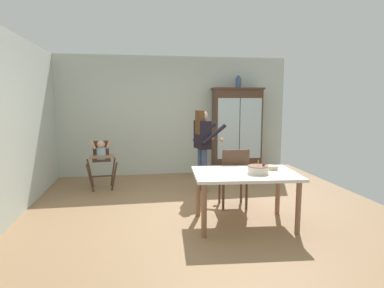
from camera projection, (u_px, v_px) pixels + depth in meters
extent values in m
plane|color=#93704C|center=(193.00, 209.00, 5.18)|extent=(6.24, 6.24, 0.00)
cube|color=beige|center=(174.00, 116.00, 7.56)|extent=(5.32, 0.06, 2.70)
cube|color=beige|center=(8.00, 127.00, 4.56)|extent=(0.06, 5.32, 2.70)
cube|color=#4C3323|center=(237.00, 132.00, 7.60)|extent=(1.10, 0.42, 1.95)
cube|color=#4C3323|center=(237.00, 89.00, 7.47)|extent=(1.16, 0.48, 0.04)
cube|color=silver|center=(229.00, 129.00, 7.33)|extent=(0.50, 0.01, 1.37)
cube|color=silver|center=(251.00, 128.00, 7.42)|extent=(0.50, 0.01, 1.37)
cube|color=#4C3323|center=(237.00, 128.00, 7.59)|extent=(1.02, 0.36, 0.02)
cylinder|color=#3D567F|center=(238.00, 83.00, 7.45)|extent=(0.13, 0.13, 0.22)
cylinder|color=#3D567F|center=(238.00, 77.00, 7.43)|extent=(0.07, 0.07, 0.05)
cylinder|color=#4C3323|center=(90.00, 178.00, 6.06)|extent=(0.13, 0.15, 0.56)
cylinder|color=#4C3323|center=(114.00, 176.00, 6.19)|extent=(0.15, 0.13, 0.56)
cylinder|color=#4C3323|center=(90.00, 173.00, 6.48)|extent=(0.15, 0.13, 0.56)
cylinder|color=#4C3323|center=(113.00, 172.00, 6.61)|extent=(0.13, 0.15, 0.56)
cube|color=#4C3323|center=(102.00, 176.00, 6.34)|extent=(0.42, 0.09, 0.02)
cube|color=#4C3323|center=(101.00, 160.00, 6.30)|extent=(0.38, 0.38, 0.02)
cube|color=#4C3323|center=(101.00, 149.00, 6.42)|extent=(0.31, 0.07, 0.34)
cube|color=brown|center=(102.00, 157.00, 6.03)|extent=(0.47, 0.29, 0.02)
cylinder|color=#9EBCD1|center=(101.00, 153.00, 6.30)|extent=(0.17, 0.17, 0.22)
sphere|color=tan|center=(101.00, 144.00, 6.27)|extent=(0.15, 0.15, 0.15)
cylinder|color=tan|center=(93.00, 145.00, 6.24)|extent=(0.10, 0.06, 0.17)
cylinder|color=tan|center=(108.00, 144.00, 6.32)|extent=(0.10, 0.06, 0.17)
cylinder|color=#3D4C6B|center=(204.00, 171.00, 6.09)|extent=(0.11, 0.11, 0.82)
cylinder|color=#3D4C6B|center=(200.00, 169.00, 6.25)|extent=(0.11, 0.11, 0.82)
cube|color=black|center=(202.00, 135.00, 6.08)|extent=(0.28, 0.40, 0.52)
cube|color=white|center=(207.00, 134.00, 6.12)|extent=(0.02, 0.06, 0.49)
sphere|color=tan|center=(203.00, 116.00, 6.03)|extent=(0.19, 0.19, 0.19)
cube|color=brown|center=(200.00, 122.00, 6.03)|extent=(0.15, 0.22, 0.44)
cylinder|color=black|center=(214.00, 134.00, 5.95)|extent=(0.49, 0.19, 0.37)
sphere|color=tan|center=(222.00, 140.00, 6.03)|extent=(0.08, 0.08, 0.08)
cylinder|color=black|center=(204.00, 132.00, 6.31)|extent=(0.49, 0.19, 0.37)
sphere|color=tan|center=(212.00, 138.00, 6.39)|extent=(0.08, 0.08, 0.08)
cube|color=silver|center=(245.00, 174.00, 4.46)|extent=(1.47, 1.06, 0.04)
cylinder|color=brown|center=(204.00, 210.00, 4.09)|extent=(0.07, 0.07, 0.70)
cylinder|color=brown|center=(298.00, 208.00, 4.19)|extent=(0.07, 0.07, 0.70)
cylinder|color=brown|center=(198.00, 193.00, 4.84)|extent=(0.07, 0.07, 0.70)
cylinder|color=brown|center=(278.00, 191.00, 4.94)|extent=(0.07, 0.07, 0.70)
cylinder|color=beige|center=(258.00, 170.00, 4.38)|extent=(0.28, 0.28, 0.10)
cylinder|color=brown|center=(258.00, 166.00, 4.37)|extent=(0.27, 0.27, 0.01)
cylinder|color=#F2E5CC|center=(258.00, 163.00, 4.37)|extent=(0.01, 0.01, 0.06)
cone|color=yellow|center=(258.00, 160.00, 4.36)|extent=(0.02, 0.02, 0.02)
sphere|color=red|center=(264.00, 165.00, 4.35)|extent=(0.04, 0.04, 0.04)
cylinder|color=#C6AD93|center=(271.00, 168.00, 4.64)|extent=(0.18, 0.18, 0.05)
cylinder|color=#4C3323|center=(241.00, 189.00, 5.51)|extent=(0.04, 0.04, 0.45)
cylinder|color=#4C3323|center=(219.00, 190.00, 5.48)|extent=(0.04, 0.04, 0.45)
cylinder|color=#4C3323|center=(247.00, 196.00, 5.15)|extent=(0.04, 0.04, 0.45)
cylinder|color=#4C3323|center=(223.00, 196.00, 5.12)|extent=(0.04, 0.04, 0.45)
cube|color=brown|center=(233.00, 178.00, 5.28)|extent=(0.48, 0.48, 0.03)
cube|color=#4C3323|center=(236.00, 165.00, 5.05)|extent=(0.42, 0.08, 0.48)
cylinder|color=#4C3323|center=(248.00, 165.00, 5.06)|extent=(0.03, 0.03, 0.48)
cylinder|color=#4C3323|center=(224.00, 165.00, 5.03)|extent=(0.03, 0.03, 0.48)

